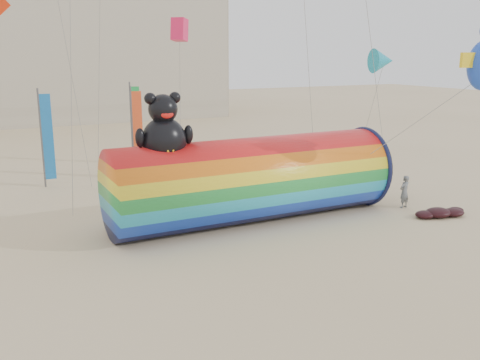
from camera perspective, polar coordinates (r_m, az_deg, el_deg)
name	(u,v)px	position (r m, az deg, el deg)	size (l,w,h in m)	color
ground	(247,257)	(18.84, 0.73, -8.23)	(160.00, 160.00, 0.00)	#CCB58C
windsock_assembly	(252,177)	(22.41, 1.32, 0.29)	(12.17, 3.71, 5.61)	red
kite_handler	(404,192)	(25.59, 17.13, -1.20)	(0.55, 0.36, 1.51)	slate
fabric_bundle	(441,212)	(24.91, 20.62, -3.26)	(2.62, 1.35, 0.41)	black
festival_banners	(108,130)	(31.61, -13.87, 5.18)	(6.52, 4.23, 5.20)	#59595E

